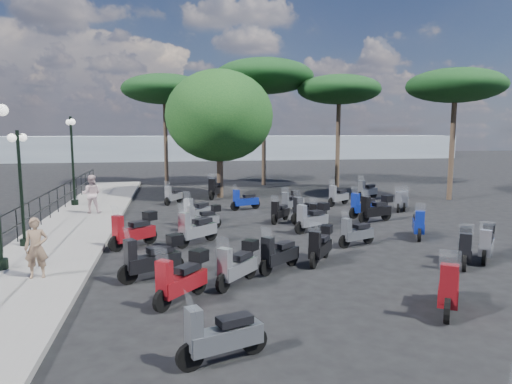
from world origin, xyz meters
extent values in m
plane|color=black|center=(0.00, 0.00, 0.00)|extent=(120.00, 120.00, 0.00)
cube|color=slate|center=(-6.50, 3.00, 0.07)|extent=(3.00, 30.00, 0.15)
cylinder|color=black|center=(-7.80, -0.62, 0.70)|extent=(0.04, 0.04, 1.10)
cylinder|color=black|center=(-7.80, 0.75, 0.70)|extent=(0.04, 0.04, 1.10)
cylinder|color=black|center=(-7.80, 2.12, 0.70)|extent=(0.04, 0.04, 1.10)
cylinder|color=black|center=(-7.80, 3.48, 0.70)|extent=(0.04, 0.04, 1.10)
cylinder|color=black|center=(-7.80, 4.85, 0.70)|extent=(0.04, 0.04, 1.10)
cylinder|color=black|center=(-7.80, 6.22, 0.70)|extent=(0.04, 0.04, 1.10)
cylinder|color=black|center=(-7.80, 7.59, 0.70)|extent=(0.04, 0.04, 1.10)
cylinder|color=black|center=(-7.80, 8.96, 0.70)|extent=(0.04, 0.04, 1.10)
cylinder|color=black|center=(-7.80, 10.33, 0.70)|extent=(0.04, 0.04, 1.10)
cylinder|color=black|center=(-7.80, 11.69, 0.70)|extent=(0.04, 0.04, 1.10)
cylinder|color=black|center=(-7.80, 13.06, 0.70)|extent=(0.04, 0.04, 1.10)
cylinder|color=black|center=(-7.80, 14.43, 0.70)|extent=(0.04, 0.04, 1.10)
cylinder|color=black|center=(-7.80, 15.80, 0.70)|extent=(0.04, 0.04, 1.10)
cube|color=black|center=(-7.80, 2.80, 1.23)|extent=(0.04, 26.00, 0.04)
cube|color=black|center=(-7.80, 2.80, 0.70)|extent=(0.04, 26.00, 0.04)
cylinder|color=black|center=(-7.26, -2.33, 0.28)|extent=(0.35, 0.35, 0.26)
sphere|color=white|center=(-7.13, -1.86, 4.24)|extent=(0.31, 0.31, 0.31)
cylinder|color=black|center=(-7.43, 0.19, 0.26)|extent=(0.29, 0.29, 0.21)
cylinder|color=black|center=(-7.43, 0.19, 1.94)|extent=(0.10, 0.10, 3.58)
cylinder|color=black|center=(-7.43, 0.19, 3.60)|extent=(0.10, 0.81, 0.04)
sphere|color=white|center=(-7.40, 0.59, 3.51)|extent=(0.25, 0.25, 0.25)
sphere|color=white|center=(-7.46, -0.21, 3.51)|extent=(0.25, 0.25, 0.25)
cylinder|color=black|center=(-7.48, 8.19, 0.28)|extent=(0.34, 0.34, 0.25)
cylinder|color=black|center=(-7.48, 8.19, 2.26)|extent=(0.12, 0.12, 4.23)
cylinder|color=black|center=(-7.48, 8.19, 4.22)|extent=(0.36, 0.91, 0.04)
sphere|color=white|center=(-7.64, 8.63, 4.11)|extent=(0.30, 0.30, 0.30)
sphere|color=white|center=(-7.32, 7.74, 4.11)|extent=(0.30, 0.30, 0.30)
imported|color=brown|center=(-6.13, -3.24, 0.89)|extent=(0.57, 0.40, 1.49)
imported|color=#C9A9AE|center=(-6.29, 5.76, 0.98)|extent=(0.86, 0.69, 1.67)
cylinder|color=black|center=(-3.96, -3.73, 0.25)|extent=(0.50, 0.32, 0.51)
cylinder|color=black|center=(-2.83, -3.16, 0.25)|extent=(0.50, 0.32, 0.51)
cube|color=black|center=(-3.35, -3.42, 0.44)|extent=(1.38, 0.93, 0.36)
cube|color=black|center=(-3.19, -3.34, 0.74)|extent=(0.71, 0.56, 0.15)
cube|color=black|center=(-3.89, -3.69, 0.74)|extent=(0.35, 0.39, 0.74)
plane|color=white|center=(-3.95, -3.72, 1.21)|extent=(0.25, 0.40, 0.39)
cube|color=black|center=(-2.81, -3.16, 0.93)|extent=(0.47, 0.46, 0.27)
cylinder|color=black|center=(-4.59, -0.54, 0.26)|extent=(0.46, 0.41, 0.51)
cylinder|color=black|center=(-3.61, 0.29, 0.26)|extent=(0.46, 0.41, 0.51)
cube|color=maroon|center=(-4.06, -0.09, 0.45)|extent=(1.30, 1.17, 0.36)
cube|color=black|center=(-3.92, 0.03, 0.75)|extent=(0.70, 0.66, 0.15)
cube|color=maroon|center=(-4.53, -0.48, 0.75)|extent=(0.39, 0.40, 0.75)
plane|color=white|center=(-4.58, -0.52, 1.23)|extent=(0.33, 0.37, 0.40)
cube|color=black|center=(-3.59, 0.30, 0.94)|extent=(0.50, 0.50, 0.28)
cylinder|color=black|center=(-2.56, -0.50, 0.26)|extent=(0.46, 0.43, 0.52)
cylinder|color=black|center=(-1.58, 0.36, 0.26)|extent=(0.46, 0.43, 0.52)
cube|color=#ADB1B9|center=(-2.03, -0.04, 0.46)|extent=(1.30, 1.21, 0.37)
cube|color=black|center=(-1.89, 0.08, 0.76)|extent=(0.70, 0.67, 0.15)
cube|color=#ADB1B9|center=(-2.49, -0.45, 0.76)|extent=(0.39, 0.40, 0.76)
plane|color=white|center=(-2.54, -0.49, 1.25)|extent=(0.34, 0.37, 0.40)
cylinder|color=black|center=(-2.29, 2.94, 0.25)|extent=(0.42, 0.42, 0.49)
cylinder|color=black|center=(-1.42, 3.82, 0.25)|extent=(0.42, 0.42, 0.49)
cube|color=#ADB1B9|center=(-1.82, 3.41, 0.43)|extent=(1.18, 1.19, 0.35)
cube|color=black|center=(-1.70, 3.54, 0.72)|extent=(0.65, 0.65, 0.14)
cube|color=#ADB1B9|center=(-2.23, 3.00, 0.72)|extent=(0.38, 0.38, 0.72)
plane|color=white|center=(-2.27, 2.95, 1.18)|extent=(0.33, 0.33, 0.38)
cylinder|color=black|center=(-3.08, 8.03, 0.22)|extent=(0.32, 0.41, 0.44)
cylinder|color=black|center=(-2.48, 8.94, 0.22)|extent=(0.32, 0.41, 0.44)
cube|color=gray|center=(-2.76, 8.52, 0.38)|extent=(0.91, 1.16, 0.31)
cube|color=black|center=(-2.67, 8.65, 0.64)|extent=(0.53, 0.61, 0.13)
cube|color=gray|center=(-3.04, 8.09, 0.64)|extent=(0.34, 0.32, 0.64)
plane|color=white|center=(-3.07, 8.04, 1.04)|extent=(0.33, 0.25, 0.34)
cylinder|color=black|center=(-2.65, -8.07, 0.23)|extent=(0.47, 0.24, 0.46)
cylinder|color=black|center=(-1.57, -7.70, 0.23)|extent=(0.47, 0.24, 0.46)
cube|color=#505359|center=(-2.06, -7.87, 0.40)|extent=(1.28, 0.71, 0.33)
cube|color=black|center=(-1.91, -7.82, 0.67)|extent=(0.64, 0.46, 0.13)
cube|color=#505359|center=(-2.58, -8.04, 0.67)|extent=(0.29, 0.34, 0.67)
plane|color=white|center=(-2.63, -8.06, 1.10)|extent=(0.19, 0.37, 0.36)
cylinder|color=black|center=(-3.11, -5.61, 0.24)|extent=(0.40, 0.44, 0.49)
cylinder|color=black|center=(-2.31, -4.69, 0.24)|extent=(0.40, 0.44, 0.49)
cube|color=maroon|center=(-2.68, -5.11, 0.43)|extent=(1.13, 1.22, 0.35)
cube|color=black|center=(-2.56, -4.98, 0.71)|extent=(0.63, 0.66, 0.14)
cube|color=maroon|center=(-3.06, -5.55, 0.71)|extent=(0.38, 0.37, 0.71)
plane|color=white|center=(-3.10, -5.59, 1.17)|extent=(0.34, 0.32, 0.38)
cube|color=black|center=(-2.29, -4.67, 0.90)|extent=(0.47, 0.48, 0.26)
cylinder|color=black|center=(-1.75, -4.71, 0.24)|extent=(0.39, 0.42, 0.47)
cylinder|color=black|center=(-0.97, -3.83, 0.24)|extent=(0.39, 0.42, 0.47)
cube|color=gray|center=(-1.33, -4.24, 0.41)|extent=(1.10, 1.18, 0.33)
cube|color=black|center=(-1.22, -4.11, 0.69)|extent=(0.61, 0.64, 0.14)
cube|color=gray|center=(-1.70, -4.66, 0.69)|extent=(0.36, 0.36, 0.69)
plane|color=white|center=(-1.74, -4.70, 1.13)|extent=(0.33, 0.31, 0.37)
cube|color=black|center=(-0.95, -3.82, 0.87)|extent=(0.46, 0.46, 0.26)
cylinder|color=black|center=(-2.25, 1.93, 0.21)|extent=(0.44, 0.23, 0.43)
cylinder|color=black|center=(-1.24, 2.28, 0.21)|extent=(0.44, 0.23, 0.43)
cube|color=gray|center=(-1.70, 2.12, 0.38)|extent=(1.20, 0.67, 0.30)
cube|color=black|center=(-1.56, 2.17, 0.63)|extent=(0.60, 0.43, 0.13)
cube|color=gray|center=(-2.19, 1.95, 0.63)|extent=(0.27, 0.32, 0.63)
plane|color=white|center=(-2.24, 1.93, 1.03)|extent=(0.18, 0.34, 0.33)
cube|color=black|center=(-1.22, 2.29, 0.79)|extent=(0.38, 0.37, 0.23)
cylinder|color=black|center=(0.02, 5.96, 0.22)|extent=(0.45, 0.24, 0.45)
cylinder|color=black|center=(1.07, 6.35, 0.22)|extent=(0.45, 0.24, 0.45)
cube|color=#102699|center=(0.59, 6.17, 0.39)|extent=(1.25, 0.72, 0.32)
cube|color=black|center=(0.74, 6.22, 0.65)|extent=(0.62, 0.46, 0.13)
cube|color=#102699|center=(0.09, 5.98, 0.65)|extent=(0.29, 0.33, 0.65)
plane|color=white|center=(0.03, 5.96, 1.08)|extent=(0.19, 0.36, 0.35)
cylinder|color=black|center=(-0.76, 9.49, 0.26)|extent=(0.32, 0.52, 0.52)
cylinder|color=black|center=(-0.19, 10.66, 0.26)|extent=(0.32, 0.52, 0.52)
cube|color=black|center=(-0.45, 10.12, 0.46)|extent=(0.95, 1.43, 0.37)
cube|color=black|center=(-0.37, 10.29, 0.76)|extent=(0.58, 0.73, 0.15)
cube|color=black|center=(-0.72, 9.56, 0.76)|extent=(0.40, 0.36, 0.76)
plane|color=white|center=(-0.75, 9.50, 1.25)|extent=(0.41, 0.26, 0.40)
cylinder|color=black|center=(-0.53, -3.69, 0.23)|extent=(0.42, 0.36, 0.46)
cylinder|color=black|center=(0.37, -2.97, 0.23)|extent=(0.42, 0.36, 0.46)
cube|color=black|center=(-0.04, -3.30, 0.40)|extent=(1.17, 1.04, 0.33)
cube|color=black|center=(0.08, -3.20, 0.67)|extent=(0.63, 0.58, 0.13)
cube|color=black|center=(-0.47, -3.64, 0.67)|extent=(0.34, 0.36, 0.67)
plane|color=white|center=(-0.51, -3.68, 1.10)|extent=(0.29, 0.33, 0.36)
cylinder|color=black|center=(0.88, -3.30, 0.23)|extent=(0.34, 0.43, 0.46)
cylinder|color=black|center=(1.55, -2.36, 0.23)|extent=(0.34, 0.43, 0.46)
cube|color=black|center=(1.24, -2.79, 0.40)|extent=(0.99, 1.21, 0.33)
cube|color=black|center=(1.34, -2.66, 0.67)|extent=(0.57, 0.64, 0.13)
cube|color=black|center=(0.93, -3.24, 0.67)|extent=(0.36, 0.34, 0.67)
plane|color=white|center=(0.89, -3.28, 1.10)|extent=(0.34, 0.27, 0.36)
cube|color=black|center=(1.56, -2.34, 0.85)|extent=(0.44, 0.44, 0.25)
cylinder|color=black|center=(1.66, 0.73, 0.24)|extent=(0.47, 0.32, 0.49)
cylinder|color=black|center=(2.73, 1.32, 0.24)|extent=(0.47, 0.32, 0.49)
cube|color=gray|center=(2.24, 1.05, 0.43)|extent=(1.32, 0.94, 0.34)
cube|color=black|center=(2.39, 1.13, 0.71)|extent=(0.68, 0.56, 0.14)
cube|color=gray|center=(1.73, 0.77, 0.71)|extent=(0.34, 0.37, 0.71)
plane|color=white|center=(1.68, 0.74, 1.17)|extent=(0.26, 0.38, 0.38)
cube|color=black|center=(2.75, 1.33, 0.89)|extent=(0.46, 0.45, 0.26)
cylinder|color=black|center=(1.98, 2.38, 0.25)|extent=(0.49, 0.33, 0.50)
cylinder|color=black|center=(3.08, 2.97, 0.25)|extent=(0.49, 0.33, 0.50)
cube|color=black|center=(2.57, 2.70, 0.44)|extent=(1.36, 0.95, 0.35)
cube|color=black|center=(2.73, 2.78, 0.73)|extent=(0.70, 0.57, 0.15)
cube|color=black|center=(2.05, 2.42, 0.73)|extent=(0.35, 0.38, 0.73)
plane|color=white|center=(1.99, 2.39, 1.20)|extent=(0.26, 0.39, 0.39)
cylinder|color=black|center=(2.11, 4.83, 0.22)|extent=(0.35, 0.39, 0.44)
cylinder|color=black|center=(2.83, 5.65, 0.22)|extent=(0.35, 0.39, 0.44)
cube|color=#505359|center=(2.50, 5.27, 0.38)|extent=(1.01, 1.10, 0.31)
cube|color=black|center=(2.60, 5.39, 0.64)|extent=(0.56, 0.59, 0.13)
cube|color=#505359|center=(2.16, 4.88, 0.64)|extent=(0.34, 0.33, 0.64)
plane|color=white|center=(2.13, 4.84, 1.05)|extent=(0.31, 0.28, 0.34)
cube|color=black|center=(2.84, 5.67, 0.80)|extent=(0.42, 0.42, 0.24)
cylinder|color=black|center=(2.34, -7.18, 0.26)|extent=(0.39, 0.49, 0.53)
cylinder|color=black|center=(3.10, -6.11, 0.26)|extent=(0.39, 0.49, 0.53)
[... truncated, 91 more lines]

